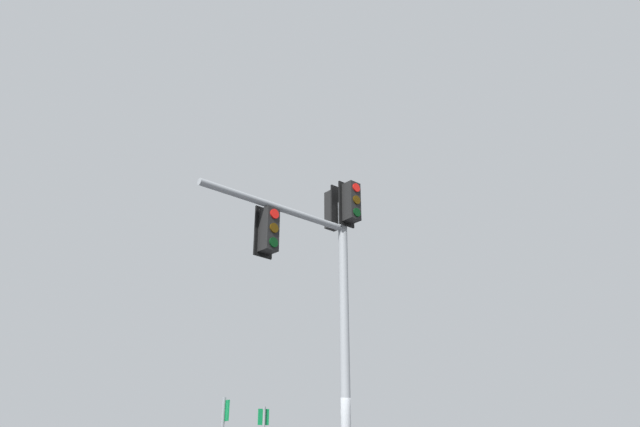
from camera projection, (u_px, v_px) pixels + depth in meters
signal_mast_assembly at (325, 269)px, 11.94m from camera, size 1.04×3.84×7.18m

